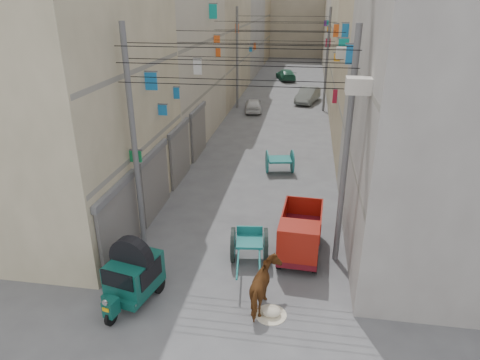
% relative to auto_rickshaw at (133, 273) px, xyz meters
% --- Properties ---
extents(building_row_left, '(8.00, 62.00, 14.00)m').
position_rel_auto_rickshaw_xyz_m(building_row_left, '(-5.35, 31.36, 5.48)').
color(building_row_left, '#B9AC8C').
rests_on(building_row_left, ground).
extents(building_row_right, '(8.00, 62.00, 14.00)m').
position_rel_auto_rickshaw_xyz_m(building_row_right, '(10.64, 31.36, 5.48)').
color(building_row_right, gray).
rests_on(building_row_right, ground).
extents(end_cap_building, '(22.00, 10.00, 13.00)m').
position_rel_auto_rickshaw_xyz_m(end_cap_building, '(2.65, 63.24, 5.52)').
color(end_cap_building, '#B0A38B').
rests_on(end_cap_building, ground).
extents(shutters_left, '(0.18, 14.40, 2.88)m').
position_rel_auto_rickshaw_xyz_m(shutters_left, '(-1.27, 7.61, 0.52)').
color(shutters_left, '#45454A').
rests_on(shutters_left, ground).
extents(signboards, '(8.22, 40.52, 5.67)m').
position_rel_auto_rickshaw_xyz_m(signboards, '(2.64, 18.89, 2.45)').
color(signboards, orange).
rests_on(signboards, ground).
extents(ac_units, '(0.70, 6.55, 3.35)m').
position_rel_auto_rickshaw_xyz_m(ac_units, '(6.30, 4.90, 6.46)').
color(ac_units, beige).
rests_on(ac_units, ground).
extents(utility_poles, '(7.40, 22.20, 8.00)m').
position_rel_auto_rickshaw_xyz_m(utility_poles, '(2.65, 14.24, 3.02)').
color(utility_poles, '#57575A').
rests_on(utility_poles, ground).
extents(overhead_cables, '(7.40, 22.52, 1.12)m').
position_rel_auto_rickshaw_xyz_m(overhead_cables, '(2.65, 11.64, 5.79)').
color(overhead_cables, black).
rests_on(overhead_cables, ground).
extents(auto_rickshaw, '(1.68, 2.44, 1.66)m').
position_rel_auto_rickshaw_xyz_m(auto_rickshaw, '(0.00, 0.00, 0.00)').
color(auto_rickshaw, black).
rests_on(auto_rickshaw, ground).
extents(tonga_cart, '(1.43, 2.86, 1.25)m').
position_rel_auto_rickshaw_xyz_m(tonga_cart, '(3.20, 2.66, -0.33)').
color(tonga_cart, black).
rests_on(tonga_cart, ground).
extents(mini_truck, '(1.56, 3.20, 1.76)m').
position_rel_auto_rickshaw_xyz_m(mini_truck, '(4.94, 3.02, -0.13)').
color(mini_truck, black).
rests_on(mini_truck, ground).
extents(second_cart, '(1.63, 1.50, 1.25)m').
position_rel_auto_rickshaw_xyz_m(second_cart, '(3.65, 11.16, -0.31)').
color(second_cart, '#166361').
rests_on(second_cart, ground).
extents(feed_sack, '(0.59, 0.47, 0.29)m').
position_rel_auto_rickshaw_xyz_m(feed_sack, '(4.23, -0.08, -0.83)').
color(feed_sack, beige).
rests_on(feed_sack, ground).
extents(horse, '(0.91, 1.80, 1.48)m').
position_rel_auto_rickshaw_xyz_m(horse, '(4.01, 0.24, -0.24)').
color(horse, brown).
rests_on(horse, ground).
extents(distant_car_white, '(1.71, 3.35, 1.09)m').
position_rel_auto_rickshaw_xyz_m(distant_car_white, '(0.58, 24.06, -0.43)').
color(distant_car_white, silver).
rests_on(distant_car_white, ground).
extents(distant_car_grey, '(2.34, 4.22, 1.32)m').
position_rel_auto_rickshaw_xyz_m(distant_car_grey, '(4.92, 28.08, -0.32)').
color(distant_car_grey, slate).
rests_on(distant_car_grey, ground).
extents(distant_car_green, '(2.69, 4.40, 1.19)m').
position_rel_auto_rickshaw_xyz_m(distant_car_green, '(2.34, 38.97, -0.38)').
color(distant_car_green, '#205E42').
rests_on(distant_car_green, ground).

